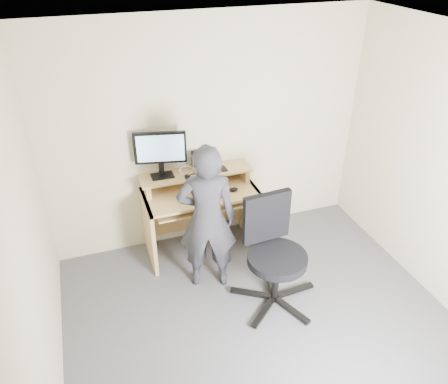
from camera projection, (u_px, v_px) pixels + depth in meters
ground at (271, 340)px, 3.87m from camera, size 3.50×3.50×0.00m
back_wall at (209, 135)px, 4.64m from camera, size 3.50×0.02×2.50m
ceiling at (294, 52)px, 2.57m from camera, size 3.50×3.50×0.02m
desk at (199, 204)px, 4.76m from camera, size 1.20×0.60×0.91m
monitor at (160, 151)px, 4.39m from camera, size 0.52×0.15×0.50m
external_drive at (197, 161)px, 4.63m from camera, size 0.09×0.14×0.20m
travel_mug at (196, 165)px, 4.58m from camera, size 0.10×0.10×0.18m
smartphone at (223, 169)px, 4.69m from camera, size 0.07×0.13×0.01m
charger at (187, 177)px, 4.51m from camera, size 0.05×0.04×0.03m
headphones at (186, 170)px, 4.65m from camera, size 0.17×0.17×0.06m
keyboard at (206, 202)px, 4.58m from camera, size 0.48×0.24×0.03m
mouse at (234, 189)px, 4.60m from camera, size 0.10×0.06×0.04m
office_chair at (273, 249)px, 4.05m from camera, size 0.82×0.84×1.06m
person at (207, 219)px, 4.12m from camera, size 0.64×0.51×1.54m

